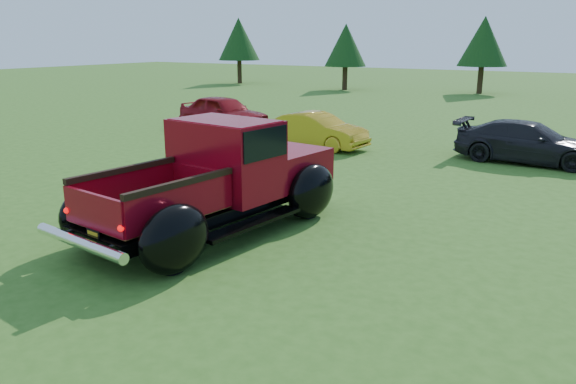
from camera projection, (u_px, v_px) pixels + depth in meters
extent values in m
plane|color=#325C1A|center=(256.00, 235.00, 10.48)|extent=(120.00, 120.00, 0.00)
cylinder|color=#332114|center=(240.00, 72.00, 45.97)|extent=(0.36, 0.36, 1.87)
cone|color=#0E3311|center=(239.00, 39.00, 45.28)|extent=(3.33, 3.33, 3.33)
cylinder|color=#332114|center=(345.00, 78.00, 40.20)|extent=(0.36, 0.36, 1.66)
cone|color=#0E3311|center=(346.00, 45.00, 39.59)|extent=(2.94, 2.94, 2.94)
cylinder|color=#332114|center=(480.00, 80.00, 37.36)|extent=(0.36, 0.36, 1.80)
cone|color=#0E3311|center=(484.00, 41.00, 36.70)|extent=(3.20, 3.20, 3.20)
cylinder|color=black|center=(99.00, 222.00, 9.84)|extent=(0.38, 0.92, 0.90)
cylinder|color=black|center=(171.00, 246.00, 8.70)|extent=(0.38, 0.92, 0.90)
cylinder|color=black|center=(239.00, 182.00, 12.56)|extent=(0.38, 0.92, 0.90)
cylinder|color=black|center=(307.00, 196.00, 11.43)|extent=(0.38, 0.92, 0.90)
cube|color=black|center=(213.00, 205.00, 10.66)|extent=(2.21, 5.42, 0.22)
cube|color=maroon|center=(274.00, 165.00, 11.94)|extent=(2.10, 1.91, 0.70)
cube|color=silver|center=(299.00, 158.00, 12.60)|extent=(1.79, 0.29, 0.56)
cube|color=maroon|center=(226.00, 158.00, 10.74)|extent=(2.14, 1.53, 1.46)
cube|color=black|center=(225.00, 138.00, 10.63)|extent=(2.17, 1.42, 0.56)
cube|color=maroon|center=(225.00, 122.00, 10.55)|extent=(2.04, 1.40, 0.09)
cube|color=brown|center=(153.00, 212.00, 9.55)|extent=(1.78, 2.41, 0.06)
cube|color=maroon|center=(125.00, 189.00, 9.92)|extent=(0.33, 2.23, 0.58)
cube|color=maroon|center=(182.00, 204.00, 9.02)|extent=(0.33, 2.23, 0.58)
cube|color=maroon|center=(201.00, 183.00, 10.32)|extent=(1.51, 0.24, 0.58)
cube|color=maroon|center=(94.00, 212.00, 8.62)|extent=(1.51, 0.25, 0.58)
cube|color=black|center=(123.00, 170.00, 9.83)|extent=(0.38, 2.24, 0.10)
cube|color=black|center=(181.00, 183.00, 8.93)|extent=(0.38, 2.24, 0.10)
ellipsoid|color=black|center=(94.00, 213.00, 9.87)|extent=(0.66, 1.24, 0.99)
ellipsoid|color=black|center=(175.00, 239.00, 8.60)|extent=(0.66, 1.24, 0.99)
ellipsoid|color=black|center=(235.00, 176.00, 12.59)|extent=(0.66, 1.24, 0.99)
ellipsoid|color=black|center=(312.00, 191.00, 11.32)|extent=(0.66, 1.24, 0.99)
cube|color=black|center=(174.00, 202.00, 11.29)|extent=(0.65, 2.38, 0.07)
cube|color=black|center=(253.00, 223.00, 10.02)|extent=(0.65, 2.38, 0.07)
cylinder|color=silver|center=(80.00, 243.00, 8.52)|extent=(2.19, 0.45, 0.18)
cube|color=black|center=(93.00, 235.00, 8.68)|extent=(0.34, 0.06, 0.17)
cube|color=gold|center=(93.00, 235.00, 8.67)|extent=(0.27, 0.04, 0.11)
sphere|color=#CC0505|center=(67.00, 210.00, 9.05)|extent=(0.10, 0.10, 0.10)
sphere|color=#CC0505|center=(121.00, 228.00, 8.20)|extent=(0.10, 0.10, 0.10)
imported|color=maroon|center=(224.00, 113.00, 22.57)|extent=(4.20, 2.17, 1.37)
imported|color=gold|center=(316.00, 130.00, 18.84)|extent=(3.64, 1.54, 1.17)
imported|color=black|center=(528.00, 142.00, 16.52)|extent=(4.24, 1.84, 1.21)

